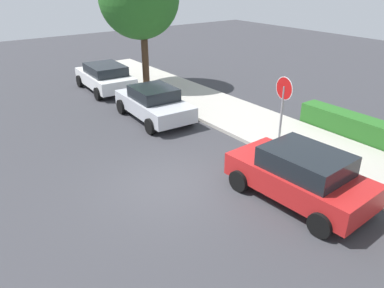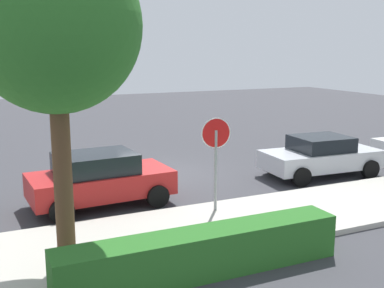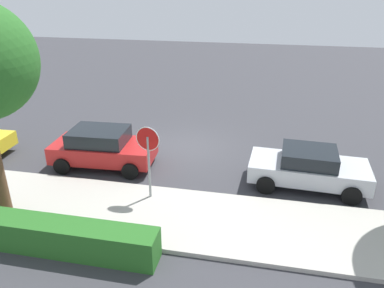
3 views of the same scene
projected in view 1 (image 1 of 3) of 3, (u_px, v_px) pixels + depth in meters
name	position (u px, v px, depth m)	size (l,w,h in m)	color
ground_plane	(169.00, 185.00, 11.20)	(60.00, 60.00, 0.00)	#38383D
sidewalk_curb	(291.00, 138.00, 14.11)	(32.00, 3.19, 0.14)	#B2ADA3
stop_sign	(283.00, 100.00, 12.73)	(0.80, 0.12, 2.63)	gray
parked_car_red	(301.00, 175.00, 10.14)	(4.02, 2.24, 1.52)	red
parked_car_silver	(154.00, 103.00, 15.88)	(4.17, 2.20, 1.41)	silver
parked_car_white	(105.00, 77.00, 19.71)	(4.23, 2.29, 1.41)	white
front_yard_hedge	(372.00, 133.00, 13.58)	(5.85, 0.81, 0.90)	#286623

